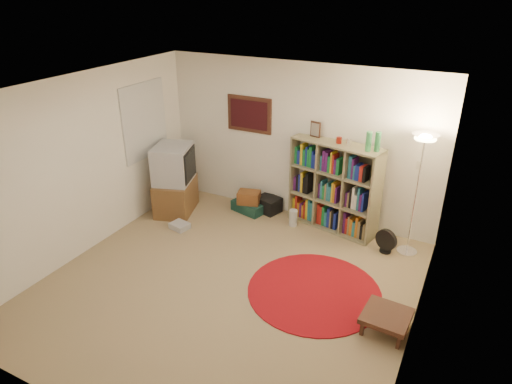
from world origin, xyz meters
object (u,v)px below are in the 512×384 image
tv_stand (175,180)px  suitcase (249,206)px  floor_fan (386,241)px  floor_lamp (422,156)px  bookshelf (333,187)px  side_table (387,316)px

tv_stand → suitcase: size_ratio=1.89×
tv_stand → suitcase: 1.32m
floor_fan → tv_stand: 3.48m
suitcase → floor_lamp: bearing=11.7°
bookshelf → suitcase: (-1.39, -0.13, -0.59)m
suitcase → side_table: (2.71, -1.88, 0.11)m
tv_stand → side_table: size_ratio=2.17×
floor_lamp → tv_stand: bearing=-173.3°
bookshelf → tv_stand: (-2.49, -0.67, -0.12)m
floor_lamp → suitcase: size_ratio=2.90×
bookshelf → floor_lamp: 1.49m
side_table → floor_fan: bearing=102.6°
floor_lamp → suitcase: (-2.63, 0.11, -1.39)m
bookshelf → floor_lamp: size_ratio=0.95×
bookshelf → tv_stand: bearing=-152.4°
bookshelf → floor_lamp: floor_lamp is taller
tv_stand → side_table: bearing=-37.1°
bookshelf → side_table: 2.44m
tv_stand → side_table: 4.05m
floor_lamp → side_table: size_ratio=3.33×
bookshelf → floor_lamp: (1.24, -0.23, 0.80)m
tv_stand → side_table: tv_stand is taller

